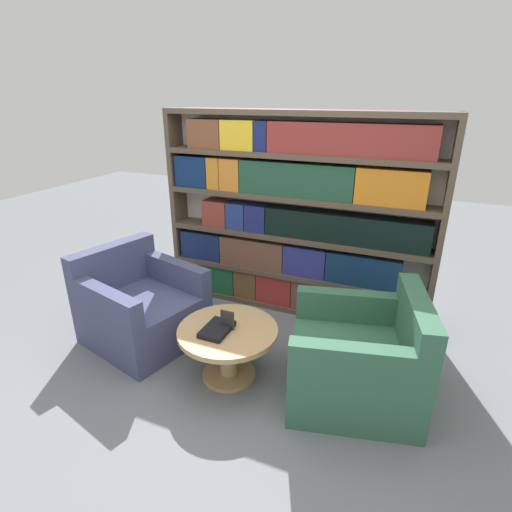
% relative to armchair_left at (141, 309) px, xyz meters
% --- Properties ---
extents(ground_plane, '(14.00, 14.00, 0.00)m').
position_rel_armchair_left_xyz_m(ground_plane, '(1.07, -0.40, -0.29)').
color(ground_plane, slate).
extents(bookshelf, '(2.63, 0.30, 1.94)m').
position_rel_armchair_left_xyz_m(bookshelf, '(1.07, 1.08, 0.67)').
color(bookshelf, silver).
rests_on(bookshelf, ground_plane).
extents(armchair_left, '(1.07, 1.04, 0.82)m').
position_rel_armchair_left_xyz_m(armchair_left, '(0.00, 0.00, 0.00)').
color(armchair_left, '#42476B').
rests_on(armchair_left, ground_plane).
extents(armchair_right, '(1.06, 1.02, 0.82)m').
position_rel_armchair_left_xyz_m(armchair_right, '(1.92, -0.00, 0.00)').
color(armchair_right, '#336047').
rests_on(armchair_right, ground_plane).
extents(coffee_table, '(0.76, 0.76, 0.43)m').
position_rel_armchair_left_xyz_m(coffee_table, '(0.96, -0.18, 0.02)').
color(coffee_table, tan).
rests_on(coffee_table, ground_plane).
extents(table_sign, '(0.11, 0.06, 0.15)m').
position_rel_armchair_left_xyz_m(table_sign, '(0.96, -0.18, 0.20)').
color(table_sign, black).
rests_on(table_sign, coffee_table).
extents(stray_book, '(0.19, 0.28, 0.04)m').
position_rel_armchair_left_xyz_m(stray_book, '(0.90, -0.24, 0.16)').
color(stray_book, black).
rests_on(stray_book, coffee_table).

